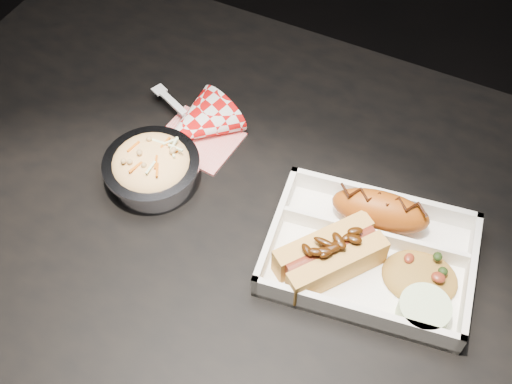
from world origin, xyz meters
TOP-DOWN VIEW (x-y plane):
  - dining_table at (0.00, 0.00)m, footprint 1.20×0.80m
  - food_tray at (0.13, 0.02)m, footprint 0.27×0.22m
  - fried_pastry at (0.12, 0.08)m, footprint 0.13×0.07m
  - hotdog at (0.09, -0.01)m, footprint 0.12×0.14m
  - fried_rice_mound at (0.19, 0.02)m, footprint 0.10×0.09m
  - cupcake_liner at (0.21, -0.03)m, footprint 0.06×0.06m
  - foil_coleslaw_cup at (-0.18, 0.01)m, footprint 0.13×0.13m
  - napkin_fork at (-0.17, 0.11)m, footprint 0.16×0.14m

SIDE VIEW (x-z plane):
  - dining_table at x=0.00m, z-range 0.28..1.03m
  - food_tray at x=0.13m, z-range 0.74..0.78m
  - napkin_fork at x=-0.17m, z-range 0.72..0.82m
  - cupcake_liner at x=0.21m, z-range 0.76..0.79m
  - fried_rice_mound at x=0.19m, z-range 0.76..0.79m
  - foil_coleslaw_cup at x=-0.18m, z-range 0.75..0.81m
  - hotdog at x=0.09m, z-range 0.75..0.81m
  - fried_pastry at x=0.12m, z-range 0.76..0.81m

